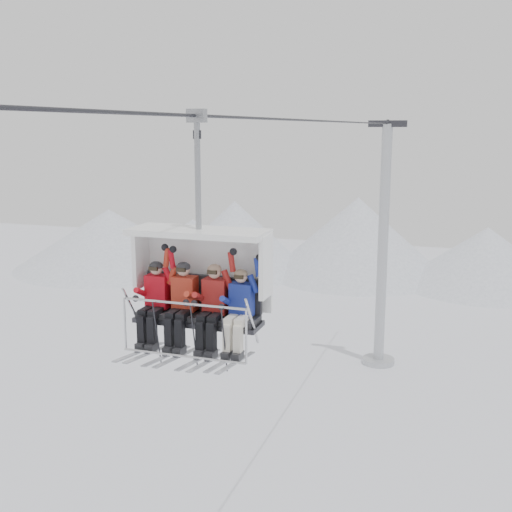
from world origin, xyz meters
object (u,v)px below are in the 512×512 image
(skier_far_left, at_px, (155,300))
(skier_center_right, at_px, (213,305))
(lift_tower_right, at_px, (382,264))
(skier_center_left, at_px, (182,302))
(skier_far_right, at_px, (239,309))
(chairlift_carrier, at_px, (202,272))

(skier_far_left, height_order, skier_center_right, skier_center_right)
(lift_tower_right, distance_m, skier_center_right, 25.62)
(skier_center_left, bearing_deg, skier_far_right, -0.40)
(skier_center_right, relative_size, skier_far_right, 1.00)
(skier_center_right, xyz_separation_m, skier_far_right, (0.47, -0.01, -0.02))
(skier_center_left, xyz_separation_m, skier_center_right, (0.57, 0.00, 0.00))
(chairlift_carrier, bearing_deg, skier_center_left, -129.61)
(lift_tower_right, xyz_separation_m, skier_center_right, (0.32, -25.23, 4.43))
(skier_far_left, relative_size, skier_far_right, 1.00)
(skier_center_left, xyz_separation_m, skier_far_right, (1.04, -0.01, -0.02))
(chairlift_carrier, bearing_deg, skier_far_left, -158.16)
(skier_far_left, bearing_deg, lift_tower_right, 88.26)
(chairlift_carrier, xyz_separation_m, skier_far_right, (0.78, -0.31, -0.49))
(lift_tower_right, xyz_separation_m, skier_far_right, (0.78, -25.24, 4.40))
(skier_center_left, bearing_deg, lift_tower_right, 89.43)
(lift_tower_right, relative_size, skier_center_right, 7.99)
(skier_center_left, bearing_deg, skier_far_left, -179.71)
(chairlift_carrier, distance_m, skier_far_right, 0.98)
(skier_center_right, bearing_deg, lift_tower_right, 90.72)
(chairlift_carrier, relative_size, skier_far_left, 2.36)
(skier_far_left, bearing_deg, skier_center_right, 0.14)
(skier_far_left, distance_m, skier_center_left, 0.51)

